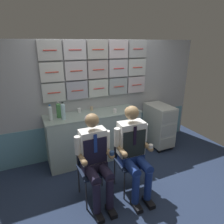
{
  "coord_description": "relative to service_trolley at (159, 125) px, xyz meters",
  "views": [
    {
      "loc": [
        -1.32,
        -2.1,
        2.1
      ],
      "look_at": [
        -0.19,
        0.4,
        1.14
      ],
      "focal_mm": 31.95,
      "sensor_mm": 36.0,
      "label": 1
    }
  ],
  "objects": [
    {
      "name": "service_trolley",
      "position": [
        0.0,
        0.0,
        0.0
      ],
      "size": [
        0.4,
        0.65,
        0.89
      ],
      "color": "black",
      "rests_on": "ground"
    },
    {
      "name": "galley_bulkhead",
      "position": [
        -1.15,
        0.38,
        0.65
      ],
      "size": [
        4.2,
        0.14,
        2.15
      ],
      "color": "#A6AAAF",
      "rests_on": "ground"
    },
    {
      "name": "ground",
      "position": [
        -1.14,
        -0.99,
        -0.5
      ],
      "size": [
        4.8,
        4.8,
        0.04
      ],
      "primitive_type": "cube",
      "color": "#23304B"
    },
    {
      "name": "galley_counter",
      "position": [
        -1.39,
        0.1,
        -0.03
      ],
      "size": [
        1.72,
        0.53,
        0.9
      ],
      "color": "#A1B5AD",
      "rests_on": "ground"
    },
    {
      "name": "crew_member_right",
      "position": [
        -1.2,
        -0.99,
        0.25
      ],
      "size": [
        0.51,
        0.63,
        1.31
      ],
      "color": "black",
      "rests_on": "ground"
    },
    {
      "name": "coffee_cup_spare",
      "position": [
        -1.61,
        0.26,
        0.46
      ],
      "size": [
        0.07,
        0.07,
        0.08
      ],
      "color": "white",
      "rests_on": "galley_counter"
    },
    {
      "name": "water_bottle_short",
      "position": [
        -1.98,
        0.15,
        0.55
      ],
      "size": [
        0.08,
        0.08,
        0.27
      ],
      "color": "#509754",
      "rests_on": "galley_counter"
    },
    {
      "name": "water_bottle_clear",
      "position": [
        -2.13,
        0.07,
        0.55
      ],
      "size": [
        0.06,
        0.06,
        0.26
      ],
      "color": "silver",
      "rests_on": "galley_counter"
    },
    {
      "name": "folding_chair_right",
      "position": [
        -1.19,
        -0.83,
        0.06
      ],
      "size": [
        0.42,
        0.42,
        0.87
      ],
      "color": "#2D2D33",
      "rests_on": "ground"
    },
    {
      "name": "folding_chair_left",
      "position": [
        -1.74,
        -0.79,
        0.06
      ],
      "size": [
        0.4,
        0.41,
        0.87
      ],
      "color": "#2D2D33",
      "rests_on": "ground"
    },
    {
      "name": "crew_member_left",
      "position": [
        -1.74,
        -0.95,
        0.22
      ],
      "size": [
        0.49,
        0.59,
        1.26
      ],
      "color": "black",
      "rests_on": "ground"
    },
    {
      "name": "paper_cup_tan",
      "position": [
        -1.37,
        0.28,
        0.46
      ],
      "size": [
        0.06,
        0.06,
        0.07
      ],
      "color": "tan",
      "rests_on": "galley_counter"
    },
    {
      "name": "sparkling_bottle_green",
      "position": [
        -1.93,
        0.03,
        0.56
      ],
      "size": [
        0.07,
        0.07,
        0.29
      ],
      "color": "#AFD8E7",
      "rests_on": "galley_counter"
    },
    {
      "name": "coffee_cup_white",
      "position": [
        -1.02,
        -0.02,
        0.46
      ],
      "size": [
        0.06,
        0.06,
        0.07
      ],
      "color": "white",
      "rests_on": "galley_counter"
    }
  ]
}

